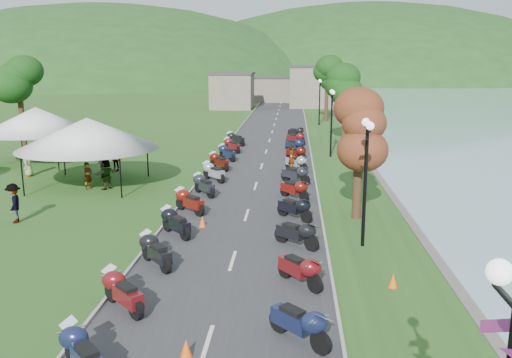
{
  "coord_description": "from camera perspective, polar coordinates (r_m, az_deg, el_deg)",
  "views": [
    {
      "loc": [
        2.18,
        -2.79,
        7.35
      ],
      "look_at": [
        0.3,
        24.16,
        1.3
      ],
      "focal_mm": 38.0,
      "sensor_mm": 36.0,
      "label": 1
    }
  ],
  "objects": [
    {
      "name": "hills_backdrop",
      "position": [
        202.93,
        3.44,
        10.52
      ],
      "size": [
        360.0,
        120.0,
        76.0
      ],
      "primitive_type": null,
      "color": "#285621",
      "rests_on": "ground"
    },
    {
      "name": "pedestrian_c",
      "position": [
        27.17,
        -23.97,
        -4.19
      ],
      "size": [
        0.83,
        1.27,
        1.82
      ],
      "primitive_type": "imported",
      "rotation": [
        0.0,
        0.0,
        5.03
      ],
      "color": "slate",
      "rests_on": "ground"
    },
    {
      "name": "road",
      "position": [
        43.47,
        1.07,
        2.9
      ],
      "size": [
        7.0,
        120.0,
        0.02
      ],
      "primitive_type": "cube",
      "color": "#363638",
      "rests_on": "ground"
    },
    {
      "name": "far_building",
      "position": [
        88.02,
        1.29,
        9.46
      ],
      "size": [
        18.0,
        16.0,
        5.0
      ],
      "primitive_type": "cube",
      "color": "gray",
      "rests_on": "ground"
    },
    {
      "name": "moto_row_right",
      "position": [
        26.99,
        4.23,
        -2.0
      ],
      "size": [
        2.6,
        50.91,
        1.1
      ],
      "primitive_type": null,
      "color": "#331411",
      "rests_on": "ground"
    },
    {
      "name": "tree_lakeside",
      "position": [
        25.18,
        10.79,
        3.08
      ],
      "size": [
        2.35,
        2.35,
        6.54
      ],
      "primitive_type": null,
      "color": "#1A4C15",
      "rests_on": "ground"
    },
    {
      "name": "vendor_tent_main",
      "position": [
        33.02,
        -17.19,
        2.73
      ],
      "size": [
        5.43,
        5.43,
        4.0
      ],
      "primitive_type": null,
      "color": "white",
      "rests_on": "ground"
    },
    {
      "name": "vendor_tent_side",
      "position": [
        41.42,
        -22.02,
        4.28
      ],
      "size": [
        5.03,
        5.03,
        4.0
      ],
      "primitive_type": null,
      "color": "white",
      "rests_on": "ground"
    },
    {
      "name": "traffic_cone_near",
      "position": [
        14.28,
        -7.36,
        -17.29
      ],
      "size": [
        0.33,
        0.33,
        0.51
      ],
      "primitive_type": "cone",
      "color": "#F2590C",
      "rests_on": "ground"
    },
    {
      "name": "pedestrian_a",
      "position": [
        32.47,
        -17.19,
        -1.03
      ],
      "size": [
        0.64,
        0.7,
        1.58
      ],
      "primitive_type": "imported",
      "rotation": [
        0.0,
        0.0,
        1.1
      ],
      "color": "slate",
      "rests_on": "ground"
    },
    {
      "name": "pedestrian_b",
      "position": [
        35.27,
        -15.65,
        0.12
      ],
      "size": [
        0.94,
        0.59,
        1.82
      ],
      "primitive_type": "imported",
      "rotation": [
        0.0,
        0.0,
        3.02
      ],
      "color": "slate",
      "rests_on": "ground"
    },
    {
      "name": "moto_row_left",
      "position": [
        24.69,
        -7.55,
        -3.48
      ],
      "size": [
        2.6,
        47.45,
        1.1
      ],
      "primitive_type": null,
      "color": "#331411",
      "rests_on": "ground"
    }
  ]
}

